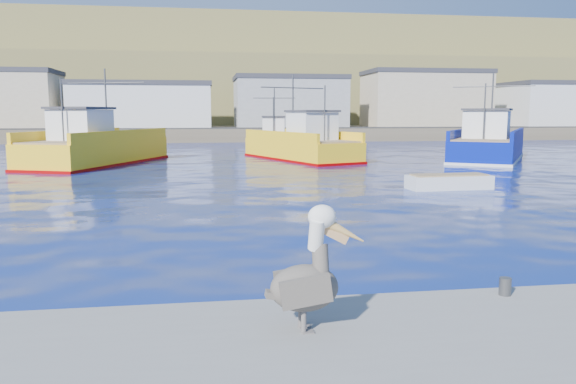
% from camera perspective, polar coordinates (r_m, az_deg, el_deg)
% --- Properties ---
extents(ground, '(260.00, 260.00, 0.00)m').
position_cam_1_polar(ground, '(12.54, 0.85, -8.38)').
color(ground, navy).
rests_on(ground, ground).
extents(dock_bollards, '(36.20, 0.20, 0.30)m').
position_cam_1_polar(dock_bollards, '(9.31, 8.03, -10.14)').
color(dock_bollards, '#4C4C4C').
rests_on(dock_bollards, dock).
extents(far_shore, '(200.00, 81.00, 24.00)m').
position_cam_1_polar(far_shore, '(121.22, -7.70, 10.50)').
color(far_shore, brown).
rests_on(far_shore, ground).
extents(trawler_yellow_a, '(8.94, 13.92, 6.76)m').
position_cam_1_polar(trawler_yellow_a, '(41.42, -18.94, 4.26)').
color(trawler_yellow_a, yellow).
rests_on(trawler_yellow_a, ground).
extents(trawler_yellow_b, '(7.90, 12.43, 6.57)m').
position_cam_1_polar(trawler_yellow_b, '(43.11, 1.44, 4.71)').
color(trawler_yellow_b, yellow).
rests_on(trawler_yellow_b, ground).
extents(trawler_blue, '(10.75, 13.01, 6.69)m').
position_cam_1_polar(trawler_blue, '(45.77, 19.65, 4.50)').
color(trawler_blue, '#00107D').
rests_on(trawler_blue, ground).
extents(boat_orange, '(4.24, 8.25, 6.03)m').
position_cam_1_polar(boat_orange, '(55.04, -1.42, 5.37)').
color(boat_orange, orange).
rests_on(boat_orange, ground).
extents(skiff_mid, '(3.98, 1.57, 0.85)m').
position_cam_1_polar(skiff_mid, '(27.50, 16.02, 0.87)').
color(skiff_mid, silver).
rests_on(skiff_mid, ground).
extents(skiff_far, '(1.82, 3.83, 0.80)m').
position_cam_1_polar(skiff_far, '(54.36, 19.72, 4.07)').
color(skiff_far, silver).
rests_on(skiff_far, ground).
extents(pelican, '(1.45, 0.62, 1.79)m').
position_cam_1_polar(pelican, '(7.94, 2.05, -8.65)').
color(pelican, '#595451').
rests_on(pelican, dock).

